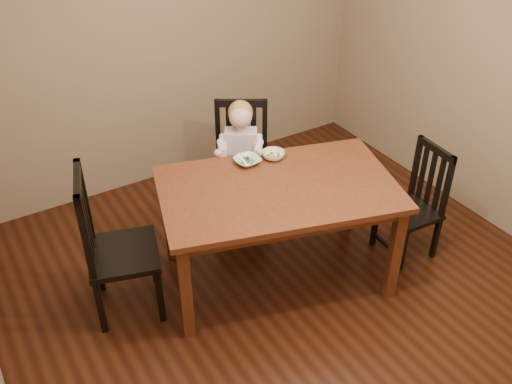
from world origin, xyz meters
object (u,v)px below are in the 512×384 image
chair_right (415,204)px  toddler (241,153)px  chair_child (241,166)px  dining_table (278,197)px  bowl_veg (273,155)px  bowl_peas (247,161)px  chair_left (114,248)px

chair_right → toddler: 1.45m
chair_child → chair_right: 1.45m
dining_table → toddler: toddler is taller
toddler → bowl_veg: 0.48m
dining_table → bowl_veg: (0.18, 0.34, 0.12)m
chair_child → bowl_peas: 0.61m
dining_table → chair_left: size_ratio=1.64×
chair_left → chair_right: size_ratio=1.22×
chair_left → chair_right: 2.31m
chair_right → bowl_peas: (-1.12, 0.67, 0.40)m
chair_child → toddler: size_ratio=1.76×
chair_child → bowl_veg: bearing=121.6°
chair_left → bowl_veg: (1.31, 0.04, 0.31)m
chair_right → bowl_veg: size_ratio=5.44×
toddler → bowl_veg: toddler is taller
chair_child → chair_left: (-1.31, -0.52, 0.04)m
chair_right → chair_left: bearing=79.0°
chair_child → toddler: bearing=90.0°
chair_left → toddler: size_ratio=1.90×
chair_right → toddler: size_ratio=1.57×
dining_table → chair_right: chair_right is taller
chair_right → bowl_peas: size_ratio=5.00×
chair_child → bowl_veg: (0.00, -0.49, 0.35)m
chair_right → bowl_veg: 1.19m
chair_child → chair_left: 1.41m
chair_child → bowl_peas: size_ratio=5.60×
dining_table → bowl_peas: size_ratio=9.95×
chair_child → bowl_veg: 0.60m
bowl_peas → bowl_veg: 0.21m
dining_table → bowl_veg: bowl_veg is taller
chair_right → toddler: toddler is taller
chair_right → bowl_veg: bearing=59.2°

